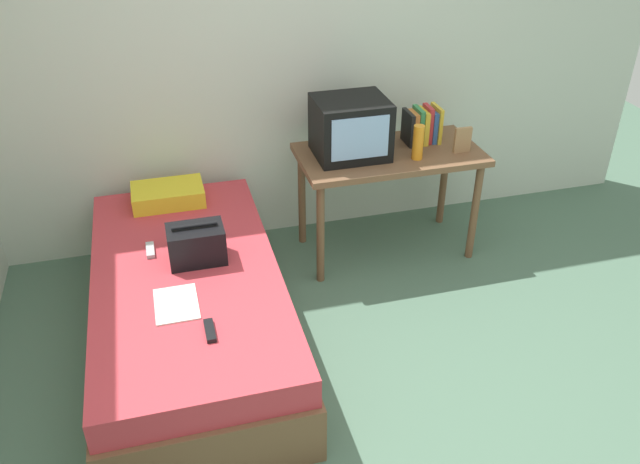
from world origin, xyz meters
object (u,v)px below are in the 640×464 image
(book_row, at_px, (422,126))
(picture_frame, at_px, (463,140))
(tv, at_px, (350,128))
(pillow, at_px, (168,195))
(bed, at_px, (190,307))
(desk, at_px, (389,165))
(magazine, at_px, (176,304))
(handbag, at_px, (196,244))
(remote_silver, at_px, (150,250))
(remote_dark, at_px, (210,331))
(water_bottle, at_px, (418,142))

(book_row, relative_size, picture_frame, 1.47)
(tv, bearing_deg, pillow, 172.98)
(bed, relative_size, pillow, 4.58)
(desk, distance_m, magazine, 1.69)
(picture_frame, relative_size, handbag, 0.54)
(tv, bearing_deg, magazine, -141.92)
(picture_frame, relative_size, pillow, 0.37)
(desk, distance_m, pillow, 1.41)
(bed, distance_m, picture_frame, 1.95)
(picture_frame, bearing_deg, handbag, -166.73)
(desk, xyz_separation_m, picture_frame, (0.43, -0.12, 0.17))
(picture_frame, height_order, remote_silver, picture_frame)
(tv, relative_size, remote_silver, 3.06)
(pillow, relative_size, magazine, 1.51)
(book_row, distance_m, handbag, 1.67)
(desk, bearing_deg, pillow, 173.17)
(handbag, distance_m, remote_dark, 0.63)
(magazine, bearing_deg, bed, 76.37)
(tv, bearing_deg, remote_dark, -131.58)
(tv, relative_size, water_bottle, 2.02)
(book_row, distance_m, magazine, 1.98)
(remote_dark, bearing_deg, bed, 97.06)
(desk, bearing_deg, remote_dark, -138.57)
(book_row, height_order, remote_dark, book_row)
(desk, distance_m, water_bottle, 0.27)
(handbag, bearing_deg, magazine, -111.76)
(tv, distance_m, pillow, 1.20)
(picture_frame, bearing_deg, water_bottle, -176.91)
(water_bottle, distance_m, picture_frame, 0.31)
(bed, height_order, remote_silver, remote_silver)
(handbag, xyz_separation_m, remote_silver, (-0.25, 0.15, -0.09))
(picture_frame, bearing_deg, remote_silver, -172.53)
(tv, distance_m, magazine, 1.55)
(magazine, relative_size, remote_silver, 2.01)
(remote_dark, bearing_deg, handbag, 88.87)
(remote_dark, distance_m, remote_silver, 0.80)
(book_row, bearing_deg, pillow, 177.50)
(desk, height_order, remote_dark, desk)
(remote_silver, bearing_deg, desk, 13.88)
(water_bottle, relative_size, remote_dark, 1.39)
(bed, bearing_deg, remote_silver, 125.84)
(book_row, bearing_deg, picture_frame, -49.37)
(remote_silver, bearing_deg, water_bottle, 8.27)
(bed, xyz_separation_m, desk, (1.36, 0.61, 0.40))
(remote_dark, bearing_deg, magazine, 118.04)
(magazine, bearing_deg, book_row, 30.48)
(magazine, bearing_deg, picture_frame, 22.49)
(tv, distance_m, water_bottle, 0.42)
(book_row, xyz_separation_m, picture_frame, (0.19, -0.22, -0.03))
(desk, relative_size, book_row, 4.84)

